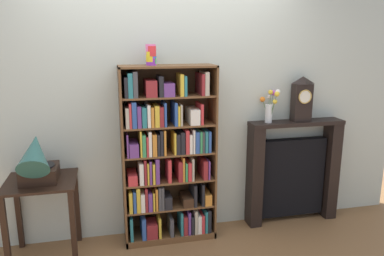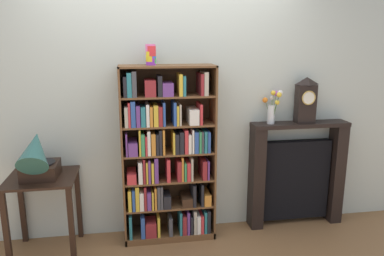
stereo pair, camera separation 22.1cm
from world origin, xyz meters
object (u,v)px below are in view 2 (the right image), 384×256
(side_table_left, at_px, (43,195))
(fireplace_mantel, at_px, (296,174))
(bookshelf, at_px, (167,160))
(cup_stack, at_px, (151,55))
(gramophone, at_px, (37,157))
(flower_vase, at_px, (273,106))
(mantel_clock, at_px, (306,100))

(side_table_left, distance_m, fireplace_mantel, 2.44)
(bookshelf, height_order, cup_stack, cup_stack)
(bookshelf, xyz_separation_m, gramophone, (-1.10, -0.19, 0.15))
(cup_stack, xyz_separation_m, flower_vase, (1.16, 0.04, -0.50))
(bookshelf, bearing_deg, gramophone, -170.33)
(mantel_clock, height_order, flower_vase, mantel_clock)
(side_table_left, distance_m, flower_vase, 2.26)
(bookshelf, xyz_separation_m, side_table_left, (-1.10, -0.11, -0.23))
(bookshelf, distance_m, flower_vase, 1.14)
(fireplace_mantel, bearing_deg, gramophone, -173.85)
(fireplace_mantel, relative_size, flower_vase, 3.24)
(fireplace_mantel, distance_m, mantel_clock, 0.77)
(gramophone, bearing_deg, bookshelf, 9.67)
(fireplace_mantel, bearing_deg, side_table_left, -175.74)
(bookshelf, distance_m, mantel_clock, 1.47)
(bookshelf, height_order, mantel_clock, bookshelf)
(fireplace_mantel, height_order, mantel_clock, mantel_clock)
(mantel_clock, xyz_separation_m, flower_vase, (-0.33, 0.00, -0.05))
(cup_stack, relative_size, side_table_left, 0.25)
(cup_stack, height_order, gramophone, cup_stack)
(side_table_left, xyz_separation_m, fireplace_mantel, (2.43, 0.18, -0.02))
(bookshelf, xyz_separation_m, fireplace_mantel, (1.33, 0.07, -0.25))
(mantel_clock, bearing_deg, fireplace_mantel, 154.43)
(cup_stack, relative_size, mantel_clock, 0.40)
(gramophone, relative_size, mantel_clock, 1.09)
(cup_stack, bearing_deg, fireplace_mantel, 2.32)
(cup_stack, height_order, mantel_clock, cup_stack)
(bookshelf, height_order, fireplace_mantel, bookshelf)
(cup_stack, bearing_deg, bookshelf, -7.17)
(bookshelf, height_order, gramophone, bookshelf)
(cup_stack, xyz_separation_m, gramophone, (-0.98, -0.20, -0.82))
(cup_stack, distance_m, side_table_left, 1.55)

